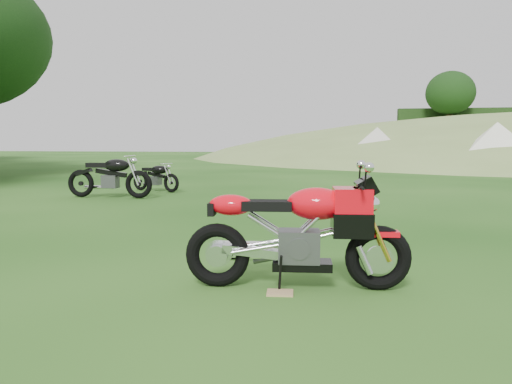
% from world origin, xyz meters
% --- Properties ---
extents(ground, '(120.00, 120.00, 0.00)m').
position_xyz_m(ground, '(0.00, 0.00, 0.00)').
color(ground, '#133F0D').
rests_on(ground, ground).
extents(sport_motorcycle, '(2.09, 0.71, 1.23)m').
position_xyz_m(sport_motorcycle, '(0.93, -1.80, 0.61)').
color(sport_motorcycle, red).
rests_on(sport_motorcycle, ground).
extents(plywood_board, '(0.26, 0.22, 0.02)m').
position_xyz_m(plywood_board, '(0.79, -2.02, 0.01)').
color(plywood_board, tan).
rests_on(plywood_board, ground).
extents(vintage_moto_c, '(2.16, 0.51, 1.14)m').
position_xyz_m(vintage_moto_c, '(-4.40, 5.08, 0.57)').
color(vintage_moto_c, black).
rests_on(vintage_moto_c, ground).
extents(vintage_moto_d, '(1.66, 0.96, 0.86)m').
position_xyz_m(vintage_moto_d, '(-3.87, 6.81, 0.43)').
color(vintage_moto_d, black).
rests_on(vintage_moto_d, ground).
extents(tent_mid, '(3.03, 3.03, 2.38)m').
position_xyz_m(tent_mid, '(3.18, 22.80, 1.19)').
color(tent_mid, beige).
rests_on(tent_mid, ground).
extents(tent_right, '(3.15, 3.15, 2.44)m').
position_xyz_m(tent_right, '(8.46, 18.87, 1.22)').
color(tent_right, white).
rests_on(tent_right, ground).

